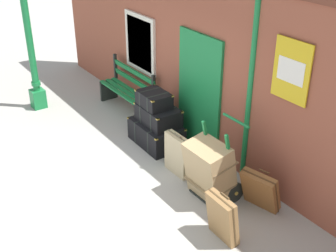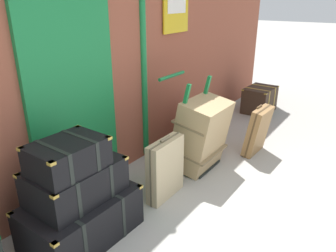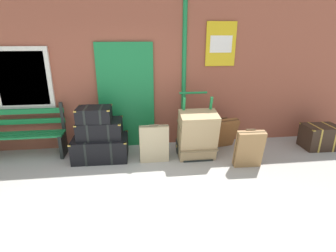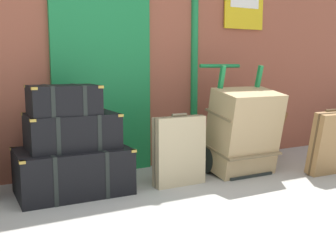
{
  "view_description": "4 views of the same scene",
  "coord_description": "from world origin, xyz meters",
  "views": [
    {
      "loc": [
        5.43,
        -2.03,
        4.14
      ],
      "look_at": [
        -0.11,
        1.83,
        0.56
      ],
      "focal_mm": 47.74,
      "sensor_mm": 36.0,
      "label": 1
    },
    {
      "loc": [
        -2.1,
        -0.19,
        2.1
      ],
      "look_at": [
        0.98,
        1.95,
        0.61
      ],
      "focal_mm": 34.65,
      "sensor_mm": 36.0,
      "label": 2
    },
    {
      "loc": [
        0.15,
        -2.8,
        2.24
      ],
      "look_at": [
        0.73,
        1.8,
        0.61
      ],
      "focal_mm": 28.13,
      "sensor_mm": 36.0,
      "label": 3
    },
    {
      "loc": [
        -1.52,
        -1.78,
        1.17
      ],
      "look_at": [
        0.4,
        1.75,
        0.58
      ],
      "focal_mm": 43.73,
      "sensor_mm": 36.0,
      "label": 4
    }
  ],
  "objects": [
    {
      "name": "steamer_trunk_middle",
      "position": [
        -0.53,
        1.91,
        0.58
      ],
      "size": [
        0.82,
        0.57,
        0.33
      ],
      "color": "black",
      "rests_on": "steamer_trunk_base"
    },
    {
      "name": "suitcase_olive",
      "position": [
        0.45,
        1.62,
        0.34
      ],
      "size": [
        0.54,
        0.15,
        0.72
      ],
      "color": "tan",
      "rests_on": "ground"
    },
    {
      "name": "porters_trolley",
      "position": [
        1.26,
        1.81,
        0.27
      ],
      "size": [
        0.71,
        0.64,
        1.19
      ],
      "color": "black",
      "rests_on": "ground"
    },
    {
      "name": "large_brown_trunk",
      "position": [
        1.26,
        1.63,
        0.47
      ],
      "size": [
        0.7,
        0.59,
        0.94
      ],
      "color": "tan",
      "rests_on": "ground"
    },
    {
      "name": "steamer_trunk_base",
      "position": [
        -0.54,
        1.87,
        0.21
      ],
      "size": [
        1.02,
        0.67,
        0.43
      ],
      "color": "black",
      "rests_on": "ground"
    },
    {
      "name": "suitcase_caramel",
      "position": [
        2.08,
        1.17,
        0.35
      ],
      "size": [
        0.49,
        0.27,
        0.71
      ],
      "color": "olive",
      "rests_on": "ground"
    },
    {
      "name": "steamer_trunk_top",
      "position": [
        -0.6,
        1.87,
        0.87
      ],
      "size": [
        0.62,
        0.47,
        0.27
      ],
      "color": "black",
      "rests_on": "steamer_trunk_middle"
    },
    {
      "name": "brick_facade",
      "position": [
        -0.01,
        2.6,
        1.6
      ],
      "size": [
        10.4,
        0.35,
        3.2
      ],
      "color": "brown",
      "rests_on": "ground"
    },
    {
      "name": "suitcase_umber",
      "position": [
        1.9,
        2.05,
        0.32
      ],
      "size": [
        0.6,
        0.46,
        0.65
      ],
      "color": "brown",
      "rests_on": "ground"
    }
  ]
}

